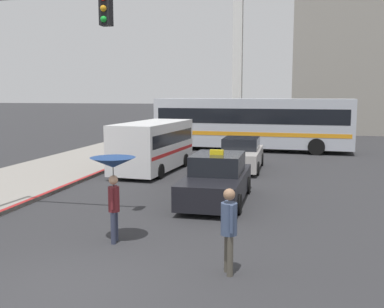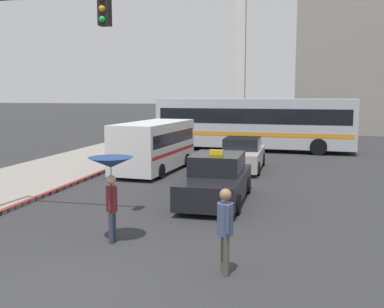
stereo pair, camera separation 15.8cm
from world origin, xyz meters
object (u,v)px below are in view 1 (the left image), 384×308
at_px(city_bus, 252,122).
at_px(pedestrian_man, 229,224).
at_px(taxi, 217,180).
at_px(sedan_red, 241,155).
at_px(traffic_light, 25,60).
at_px(ambulance_van, 153,144).
at_px(monument_cross, 238,21).
at_px(pedestrian_with_umbrella, 113,173).

distance_m(city_bus, pedestrian_man, 19.62).
distance_m(taxi, pedestrian_man, 6.02).
relative_size(sedan_red, traffic_light, 0.70).
bearing_deg(sedan_red, pedestrian_man, 95.41).
height_order(taxi, ambulance_van, ambulance_van).
distance_m(ambulance_van, traffic_light, 8.90).
xyz_separation_m(sedan_red, ambulance_van, (-3.80, -1.40, 0.57)).
distance_m(sedan_red, traffic_light, 11.39).
height_order(sedan_red, monument_cross, monument_cross).
distance_m(city_bus, monument_cross, 18.93).
bearing_deg(pedestrian_with_umbrella, city_bus, -13.09).
distance_m(city_bus, pedestrian_with_umbrella, 18.35).
bearing_deg(pedestrian_with_umbrella, taxi, -28.07).
distance_m(taxi, city_bus, 13.71).
distance_m(taxi, sedan_red, 6.41).
height_order(sedan_red, ambulance_van, ambulance_van).
relative_size(ambulance_van, traffic_light, 0.89).
bearing_deg(pedestrian_with_umbrella, ambulance_van, 4.02).
bearing_deg(city_bus, sedan_red, -175.62).
relative_size(taxi, city_bus, 0.38).
distance_m(taxi, pedestrian_with_umbrella, 5.00).
distance_m(sedan_red, monument_cross, 25.94).
xyz_separation_m(sedan_red, traffic_light, (-4.74, -9.68, 3.70)).
xyz_separation_m(ambulance_van, city_bus, (3.65, 8.66, 0.54)).
distance_m(pedestrian_with_umbrella, pedestrian_man, 3.23).
bearing_deg(pedestrian_with_umbrella, traffic_light, 57.87).
bearing_deg(monument_cross, traffic_light, -92.81).
height_order(sedan_red, pedestrian_with_umbrella, pedestrian_with_umbrella).
xyz_separation_m(sedan_red, monument_cross, (-3.09, 23.81, 9.81)).
bearing_deg(sedan_red, taxi, 89.54).
relative_size(pedestrian_with_umbrella, monument_cross, 0.11).
relative_size(sedan_red, ambulance_van, 0.78).
bearing_deg(pedestrian_man, taxi, 169.08).
relative_size(ambulance_van, city_bus, 0.46).
distance_m(pedestrian_with_umbrella, monument_cross, 35.95).
bearing_deg(pedestrian_man, pedestrian_with_umbrella, -136.52).
bearing_deg(traffic_light, pedestrian_man, -23.95).
height_order(pedestrian_man, monument_cross, monument_cross).
distance_m(ambulance_van, city_bus, 9.41).
relative_size(sedan_red, pedestrian_with_umbrella, 2.16).
height_order(pedestrian_with_umbrella, traffic_light, traffic_light).
xyz_separation_m(taxi, ambulance_van, (-3.75, 5.01, 0.55)).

